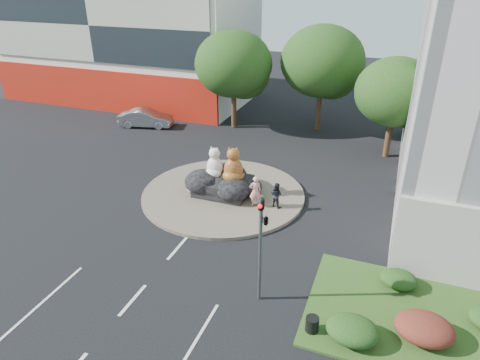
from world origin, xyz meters
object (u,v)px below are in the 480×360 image
object	(u,v)px
cat_white	(215,162)
pedestrian_dark	(276,195)
parked_car	(146,118)
cat_tabby	(233,164)
litter_bin	(312,324)
kitten_white	(256,196)
pedestrian_pink	(255,191)
kitten_calico	(192,185)

from	to	relation	value
cat_white	pedestrian_dark	xyz separation A→B (m)	(4.14, -0.70, -1.14)
pedestrian_dark	parked_car	size ratio (longest dim) A/B	0.32
cat_tabby	pedestrian_dark	world-z (taller)	cat_tabby
pedestrian_dark	litter_bin	distance (m)	9.45
kitten_white	cat_tabby	bearing A→B (deg)	137.52
cat_tabby	kitten_white	bearing A→B (deg)	-34.21
cat_white	pedestrian_pink	bearing A→B (deg)	-12.80
cat_tabby	litter_bin	xyz separation A→B (m)	(6.85, -9.16, -1.78)
cat_white	kitten_calico	world-z (taller)	cat_white
pedestrian_dark	litter_bin	world-z (taller)	pedestrian_dark
cat_white	parked_car	size ratio (longest dim) A/B	0.42
litter_bin	kitten_white	bearing A→B (deg)	121.23
cat_white	kitten_white	world-z (taller)	cat_white
cat_white	pedestrian_pink	distance (m)	3.31
cat_tabby	pedestrian_pink	xyz separation A→B (m)	(1.73, -0.97, -1.06)
cat_tabby	litter_bin	distance (m)	11.58
kitten_calico	litter_bin	bearing A→B (deg)	-3.96
kitten_calico	kitten_white	size ratio (longest dim) A/B	1.15
pedestrian_dark	cat_white	bearing A→B (deg)	5.83
pedestrian_pink	parked_car	distance (m)	17.16
kitten_calico	litter_bin	size ratio (longest dim) A/B	1.66
pedestrian_pink	cat_tabby	bearing A→B (deg)	-56.73
kitten_calico	parked_car	xyz separation A→B (m)	(-9.53, 10.07, 0.06)
cat_white	kitten_white	bearing A→B (deg)	-7.21
pedestrian_dark	litter_bin	bearing A→B (deg)	130.28
kitten_calico	pedestrian_pink	bearing A→B (deg)	35.11
cat_tabby	kitten_white	size ratio (longest dim) A/B	2.47
parked_car	litter_bin	xyz separation A→B (m)	(18.83, -18.49, -0.35)
cat_white	parked_car	bearing A→B (deg)	146.13
parked_car	pedestrian_pink	bearing A→B (deg)	-141.02
pedestrian_dark	litter_bin	xyz separation A→B (m)	(3.97, -8.56, -0.53)
cat_white	litter_bin	world-z (taller)	cat_white
pedestrian_dark	pedestrian_pink	bearing A→B (deg)	33.11
cat_tabby	parked_car	size ratio (longest dim) A/B	0.47
kitten_white	parked_car	size ratio (longest dim) A/B	0.19
kitten_white	pedestrian_pink	world-z (taller)	pedestrian_pink
cat_white	parked_car	xyz separation A→B (m)	(-10.73, 9.23, -1.32)
kitten_calico	kitten_white	distance (m)	4.13
cat_tabby	kitten_white	world-z (taller)	cat_tabby
cat_tabby	kitten_calico	bearing A→B (deg)	-176.66
cat_white	cat_tabby	xyz separation A→B (m)	(1.26, -0.10, 0.11)
cat_white	kitten_white	distance (m)	3.35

